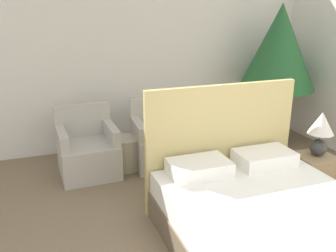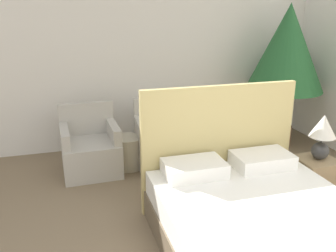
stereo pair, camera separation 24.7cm
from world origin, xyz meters
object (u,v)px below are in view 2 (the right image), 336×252
at_px(nightstand, 315,179).
at_px(potted_palm, 287,50).
at_px(armchair_near_window_left, 91,152).
at_px(armchair_near_window_right, 163,144).
at_px(bed, 260,224).
at_px(table_lamp, 323,133).
at_px(side_table, 128,152).

bearing_deg(nightstand, potted_palm, 70.69).
bearing_deg(potted_palm, armchair_near_window_left, -175.63).
xyz_separation_m(armchair_near_window_right, potted_palm, (1.90, 0.22, 1.15)).
bearing_deg(armchair_near_window_right, nightstand, -41.78).
xyz_separation_m(bed, armchair_near_window_left, (-1.22, 2.08, -0.01)).
xyz_separation_m(potted_palm, table_lamp, (-0.54, -1.60, -0.66)).
bearing_deg(bed, armchair_near_window_right, 97.43).
bearing_deg(bed, armchair_near_window_left, 120.52).
bearing_deg(potted_palm, table_lamp, -108.62).
bearing_deg(armchair_near_window_right, table_lamp, -41.27).
height_order(nightstand, table_lamp, table_lamp).
height_order(nightstand, side_table, nightstand).
bearing_deg(bed, side_table, 109.79).
xyz_separation_m(nightstand, table_lamp, (0.02, 0.00, 0.53)).
bearing_deg(side_table, nightstand, -37.36).
bearing_deg(armchair_near_window_right, armchair_near_window_left, -175.83).
relative_size(armchair_near_window_right, potted_palm, 0.41).
height_order(armchair_near_window_right, potted_palm, potted_palm).
height_order(armchair_near_window_left, potted_palm, potted_palm).
height_order(potted_palm, nightstand, potted_palm).
height_order(bed, nightstand, bed).
bearing_deg(armchair_near_window_left, side_table, -1.17).
relative_size(potted_palm, table_lamp, 4.20).
distance_m(potted_palm, nightstand, 2.07).
bearing_deg(bed, nightstand, 33.02).
bearing_deg(bed, potted_palm, 54.64).
relative_size(potted_palm, side_table, 4.92).
bearing_deg(side_table, table_lamp, -36.99).
distance_m(armchair_near_window_left, potted_palm, 3.08).
xyz_separation_m(armchair_near_window_left, potted_palm, (2.85, 0.22, 1.15)).
height_order(bed, table_lamp, bed).
xyz_separation_m(bed, table_lamp, (1.09, 0.70, 0.48)).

